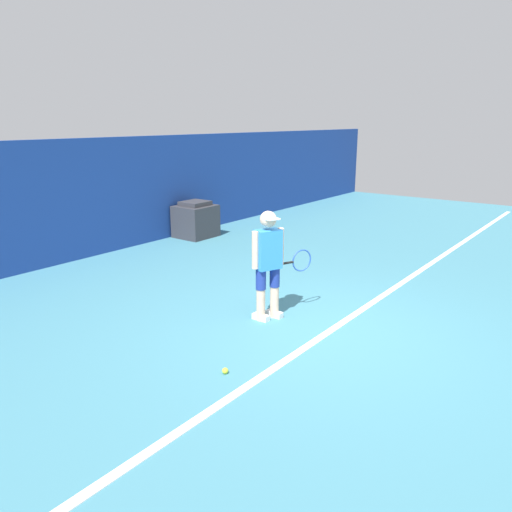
# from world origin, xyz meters

# --- Properties ---
(ground_plane) EXTENTS (24.00, 24.00, 0.00)m
(ground_plane) POSITION_xyz_m (0.00, 0.00, 0.00)
(ground_plane) COLOR teal
(back_wall) EXTENTS (24.00, 0.10, 2.30)m
(back_wall) POSITION_xyz_m (0.00, 5.54, 1.15)
(back_wall) COLOR navy
(back_wall) RESTS_ON ground_plane
(court_baseline) EXTENTS (21.60, 0.10, 0.01)m
(court_baseline) POSITION_xyz_m (0.00, -0.08, 0.01)
(court_baseline) COLOR white
(court_baseline) RESTS_ON ground_plane
(tennis_player) EXTENTS (0.90, 0.44, 1.50)m
(tennis_player) POSITION_xyz_m (-0.07, 0.82, 0.82)
(tennis_player) COLOR beige
(tennis_player) RESTS_ON ground_plane
(tennis_ball) EXTENTS (0.07, 0.07, 0.07)m
(tennis_ball) POSITION_xyz_m (-1.61, 0.28, 0.03)
(tennis_ball) COLOR #D1E533
(tennis_ball) RESTS_ON ground_plane
(covered_chair) EXTENTS (0.84, 0.78, 0.83)m
(covered_chair) POSITION_xyz_m (2.91, 5.05, 0.39)
(covered_chair) COLOR #333338
(covered_chair) RESTS_ON ground_plane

